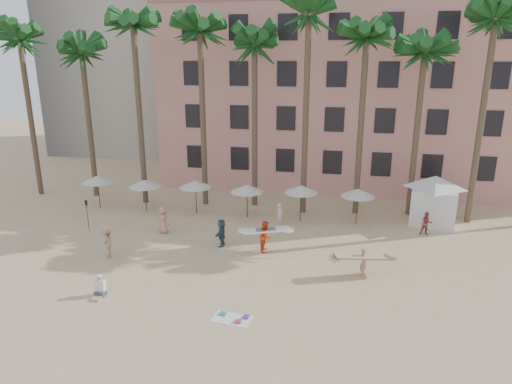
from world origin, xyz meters
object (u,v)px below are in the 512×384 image
object	(u,v)px
cabana	(434,195)
carrier_white	(266,235)
pink_hotel	(358,95)
carrier_yellow	(364,260)

from	to	relation	value
cabana	carrier_white	size ratio (longest dim) A/B	1.83
pink_hotel	cabana	xyz separation A→B (m)	(5.37, -12.11, -5.93)
cabana	carrier_yellow	distance (m)	10.79
cabana	pink_hotel	bearing A→B (deg)	113.92
pink_hotel	cabana	distance (m)	14.52
pink_hotel	carrier_white	size ratio (longest dim) A/B	12.35
pink_hotel	cabana	bearing A→B (deg)	-66.08
pink_hotel	carrier_yellow	xyz separation A→B (m)	(0.24, -21.53, -7.07)
carrier_yellow	carrier_white	bearing A→B (deg)	159.04
pink_hotel	cabana	size ratio (longest dim) A/B	6.76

